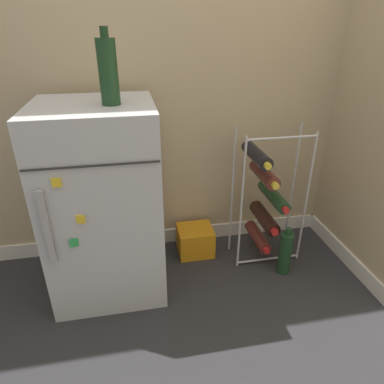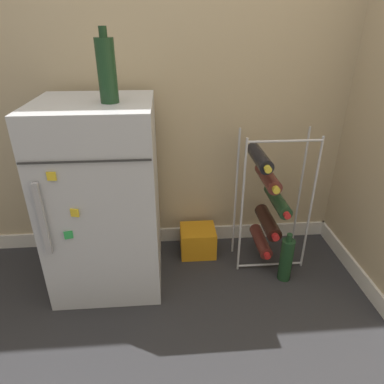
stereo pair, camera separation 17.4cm
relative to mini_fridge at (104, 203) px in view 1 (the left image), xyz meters
The scene contains 7 objects.
ground_plane 0.68m from the mini_fridge, 30.67° to the right, with size 14.00×14.00×0.00m, color #28282B.
wall_back 0.94m from the mini_fridge, 38.48° to the left, with size 6.78×0.07×2.50m.
mini_fridge is the anchor object (origin of this frame).
wine_rack 0.85m from the mini_fridge, ahead, with size 0.38×0.32×0.77m.
soda_box 0.64m from the mini_fridge, 19.19° to the left, with size 0.20×0.18×0.16m.
fridge_top_bottle 0.61m from the mini_fridge, 24.11° to the right, with size 0.08×0.08×0.29m.
loose_bottle_floor 0.99m from the mini_fridge, ahead, with size 0.07×0.07×0.28m.
Camera 1 is at (-0.28, -1.24, 1.25)m, focal length 32.00 mm.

